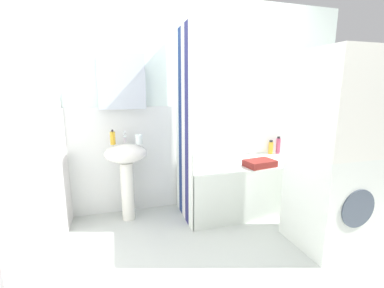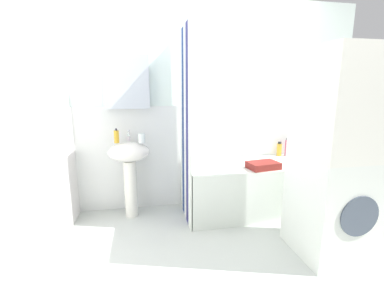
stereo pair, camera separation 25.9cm
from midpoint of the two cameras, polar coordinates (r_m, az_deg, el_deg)
The scene contains 13 objects.
ground_plane at distance 2.43m, azimuth 9.81°, elevation -23.78°, with size 4.80×5.60×0.04m, color beige.
wall_back_tiled at distance 3.16m, azimuth -0.65°, elevation 7.18°, with size 3.60×0.18×2.40m.
wall_left_tiled at distance 2.22m, azimuth -33.49°, elevation 2.82°, with size 0.07×1.81×2.40m.
sink at distance 2.90m, azimuth -16.46°, elevation -4.35°, with size 0.44×0.34×0.83m.
faucet at distance 2.92m, azimuth -16.79°, elevation 1.43°, with size 0.03×0.12×0.12m.
soap_dispenser at distance 2.85m, azimuth -19.22°, elevation 1.22°, with size 0.05×0.05×0.16m.
toothbrush_cup at distance 2.81m, azimuth -13.95°, elevation 0.99°, with size 0.07×0.07×0.10m, color silver.
bathtub at distance 3.15m, azimuth 8.78°, elevation -8.91°, with size 1.41×0.65×0.57m, color silver.
shower_curtain at distance 2.74m, azimuth -4.51°, elevation 3.56°, with size 0.01×0.65×2.00m.
lotion_bottle at distance 3.54m, azimuth 16.08°, elevation -0.33°, with size 0.05×0.05×0.22m.
body_wash_bottle at distance 3.51m, azimuth 14.58°, elevation -0.73°, with size 0.06×0.06×0.18m.
towel_folded at distance 2.90m, azimuth 11.92°, elevation -4.13°, with size 0.31×0.21×0.07m, color maroon.
washer_dryer_stack at distance 2.51m, azimuth 25.72°, elevation -1.79°, with size 0.58×0.58×1.70m.
Camera 1 is at (-1.05, -1.73, 1.38)m, focal length 24.80 mm.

